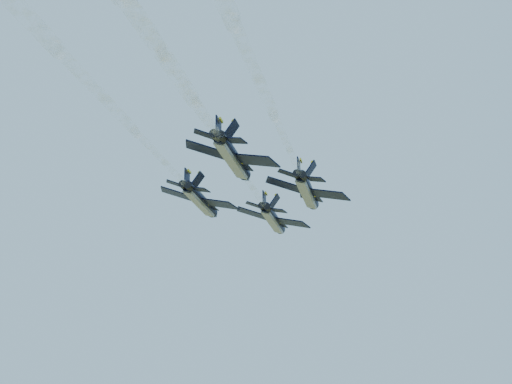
% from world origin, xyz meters
% --- Properties ---
extents(jet_lead, '(12.84, 16.98, 4.96)m').
position_xyz_m(jet_lead, '(3.29, 11.85, 97.79)').
color(jet_lead, black).
extents(jet_left, '(12.84, 16.98, 4.96)m').
position_xyz_m(jet_left, '(-5.61, -0.43, 97.79)').
color(jet_left, black).
extents(jet_right, '(12.84, 16.98, 4.96)m').
position_xyz_m(jet_right, '(11.33, -0.45, 97.79)').
color(jet_right, black).
extents(jet_slot, '(12.84, 16.98, 4.96)m').
position_xyz_m(jet_slot, '(4.08, -15.69, 97.79)').
color(jet_slot, black).
extents(smoke_trail_lead, '(4.19, 75.52, 2.64)m').
position_xyz_m(smoke_trail_lead, '(5.03, -44.67, 97.82)').
color(smoke_trail_lead, white).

